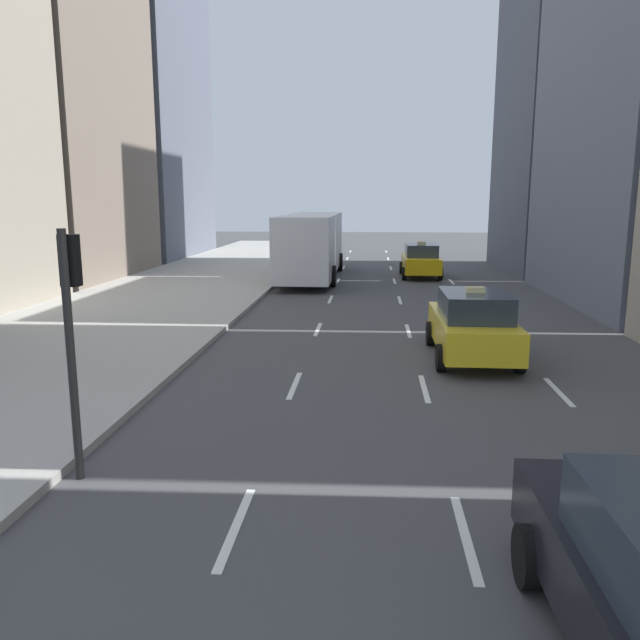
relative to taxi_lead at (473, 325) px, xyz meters
The scene contains 6 objects.
sidewalk_left 15.09m from the taxi_lead, 136.90° to the left, with size 8.00×66.00×0.15m, color #ADAAA3.
lane_markings 6.51m from the taxi_lead, 102.54° to the left, with size 5.72×56.00×0.01m.
taxi_lead is the anchor object (origin of this frame).
taxi_second 17.06m from the taxi_lead, 90.00° to the left, with size 2.02×4.40×1.87m.
city_bus 17.19m from the taxi_lead, 109.08° to the left, with size 2.80×11.61×3.25m.
traffic_light_pole 10.16m from the taxi_lead, 132.24° to the right, with size 0.24×0.42×3.60m.
Camera 1 is at (1.41, 1.03, 3.98)m, focal length 35.00 mm.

